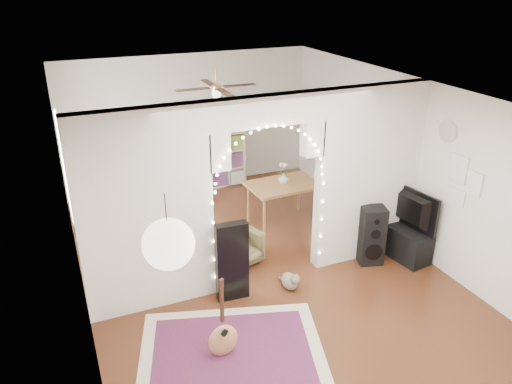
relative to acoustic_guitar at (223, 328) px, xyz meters
name	(u,v)px	position (x,y,z in m)	size (l,w,h in m)	color
floor	(266,276)	(1.13, 1.31, -0.39)	(7.50, 7.50, 0.00)	black
ceiling	(268,95)	(1.13, 1.31, 2.31)	(5.00, 7.50, 0.02)	white
wall_back	(189,123)	(1.13, 5.06, 0.96)	(5.00, 0.02, 2.70)	silver
wall_left	(74,227)	(-1.37, 1.31, 0.96)	(0.02, 7.50, 2.70)	silver
wall_right	(414,167)	(3.63, 1.31, 0.96)	(0.02, 7.50, 2.70)	silver
divider_wall	(267,188)	(1.13, 1.31, 1.03)	(5.00, 0.20, 2.70)	silver
fairy_lights	(271,183)	(1.13, 1.18, 1.16)	(1.64, 0.04, 1.60)	#FFEABF
window	(64,165)	(-1.34, 3.11, 1.11)	(0.04, 1.20, 1.40)	white
wall_clock	(448,131)	(3.61, 0.71, 1.71)	(0.31, 0.31, 0.03)	white
picture_frames	(462,181)	(3.61, 0.31, 1.11)	(0.02, 0.50, 0.70)	white
paper_lantern	(168,244)	(-0.77, -1.09, 1.86)	(0.40, 0.40, 0.40)	white
ceiling_fan	(216,87)	(1.13, 3.31, 2.01)	(1.10, 1.10, 0.30)	#B7843D
area_rug	(232,351)	(0.11, 0.02, -0.38)	(2.15, 1.62, 0.02)	maroon
guitar_case	(232,261)	(0.50, 1.03, 0.18)	(0.44, 0.15, 1.14)	black
acoustic_guitar	(223,328)	(0.00, 0.00, 0.00)	(0.38, 0.25, 0.90)	#BC7D4B
tabby_cat	(290,281)	(1.32, 0.89, -0.26)	(0.24, 0.49, 0.32)	brown
floor_speaker	(372,235)	(2.77, 1.05, 0.07)	(0.43, 0.40, 0.92)	black
media_console	(400,240)	(3.33, 1.06, -0.14)	(0.40, 1.00, 0.50)	black
tv	(404,208)	(3.33, 1.06, 0.42)	(1.07, 0.14, 0.62)	black
bookcase	(208,152)	(1.42, 4.81, 0.37)	(1.49, 0.38, 1.53)	#BFAB8B
dining_table	(283,188)	(2.11, 2.76, 0.29)	(1.23, 0.85, 0.76)	brown
flower_vase	(283,179)	(2.11, 2.76, 0.46)	(0.18, 0.18, 0.19)	silver
dining_chair_left	(203,254)	(0.36, 1.90, -0.15)	(0.51, 0.53, 0.48)	brown
dining_chair_right	(240,247)	(0.93, 1.83, -0.12)	(0.57, 0.58, 0.53)	brown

